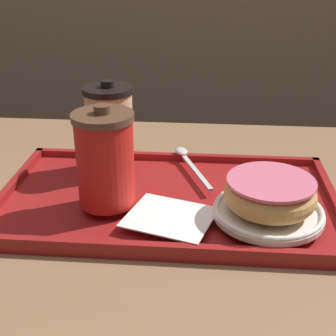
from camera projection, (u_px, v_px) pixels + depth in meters
cafe_table at (148, 285)px, 0.81m from camera, size 0.97×0.78×0.70m
serving_tray at (168, 200)px, 0.74m from camera, size 0.53×0.30×0.02m
napkin_paper at (170, 217)px, 0.66m from camera, size 0.14×0.13×0.00m
coffee_cup_front at (105, 159)px, 0.67m from camera, size 0.09×0.09×0.15m
coffee_cup_rear at (110, 126)px, 0.80m from camera, size 0.08×0.08×0.15m
plate_with_chocolate_donut at (268, 211)px, 0.66m from camera, size 0.16×0.16×0.01m
donut_chocolate_glazed at (270, 193)px, 0.65m from camera, size 0.13×0.13×0.04m
spoon at (186, 158)px, 0.84m from camera, size 0.08×0.16×0.01m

